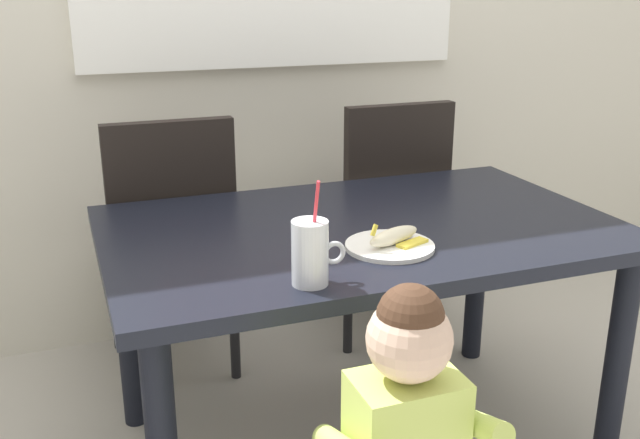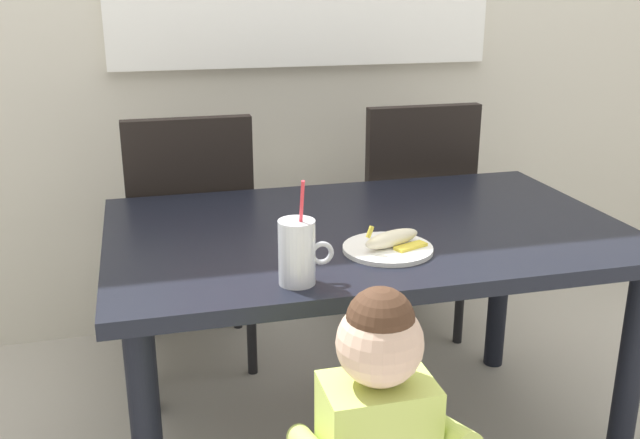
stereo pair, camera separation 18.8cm
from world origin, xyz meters
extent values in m
cube|color=black|center=(0.00, 0.00, 0.71)|extent=(1.43, 0.89, 0.04)
cylinder|color=black|center=(0.64, -0.37, 0.34)|extent=(0.07, 0.07, 0.69)
cylinder|color=black|center=(-0.64, 0.37, 0.34)|extent=(0.07, 0.07, 0.69)
cylinder|color=black|center=(0.64, 0.37, 0.34)|extent=(0.07, 0.07, 0.69)
cube|color=black|center=(-0.45, 0.71, 0.45)|extent=(0.44, 0.44, 0.06)
cube|color=black|center=(-0.45, 0.51, 0.72)|extent=(0.42, 0.05, 0.48)
cylinder|color=black|center=(-0.26, 0.90, 0.21)|extent=(0.04, 0.04, 0.42)
cylinder|color=black|center=(-0.64, 0.90, 0.21)|extent=(0.04, 0.04, 0.42)
cylinder|color=black|center=(-0.26, 0.52, 0.21)|extent=(0.04, 0.04, 0.42)
cylinder|color=black|center=(-0.64, 0.52, 0.21)|extent=(0.04, 0.04, 0.42)
cube|color=black|center=(0.39, 0.75, 0.45)|extent=(0.44, 0.44, 0.06)
cube|color=black|center=(0.39, 0.55, 0.72)|extent=(0.42, 0.05, 0.48)
cylinder|color=black|center=(0.58, 0.94, 0.21)|extent=(0.04, 0.04, 0.42)
cylinder|color=black|center=(0.20, 0.94, 0.21)|extent=(0.04, 0.04, 0.42)
cylinder|color=black|center=(0.58, 0.56, 0.21)|extent=(0.04, 0.04, 0.42)
cylinder|color=black|center=(0.20, 0.56, 0.21)|extent=(0.04, 0.04, 0.42)
sphere|color=beige|center=(-0.19, -0.66, 0.72)|extent=(0.17, 0.17, 0.17)
sphere|color=#472D1E|center=(-0.19, -0.66, 0.77)|extent=(0.13, 0.13, 0.13)
cylinder|color=#C6DB66|center=(-0.05, -0.68, 0.52)|extent=(0.05, 0.24, 0.13)
cylinder|color=silver|center=(-0.28, -0.35, 0.80)|extent=(0.08, 0.08, 0.15)
cylinder|color=beige|center=(-0.28, -0.35, 0.77)|extent=(0.07, 0.07, 0.08)
torus|color=silver|center=(-0.22, -0.35, 0.79)|extent=(0.06, 0.01, 0.06)
cylinder|color=#E5333F|center=(-0.27, -0.35, 0.87)|extent=(0.01, 0.06, 0.21)
cylinder|color=white|center=(-0.01, -0.20, 0.73)|extent=(0.23, 0.23, 0.01)
ellipsoid|color=#F4EAC6|center=(0.00, -0.20, 0.76)|extent=(0.17, 0.10, 0.04)
cube|color=yellow|center=(0.04, -0.23, 0.74)|extent=(0.10, 0.06, 0.01)
cube|color=yellow|center=(0.01, -0.16, 0.74)|extent=(0.10, 0.06, 0.01)
cylinder|color=yellow|center=(-0.07, -0.23, 0.79)|extent=(0.03, 0.02, 0.03)
camera|label=1|loc=(-0.78, -1.76, 1.38)|focal=40.44mm
camera|label=2|loc=(-0.60, -1.82, 1.38)|focal=40.44mm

